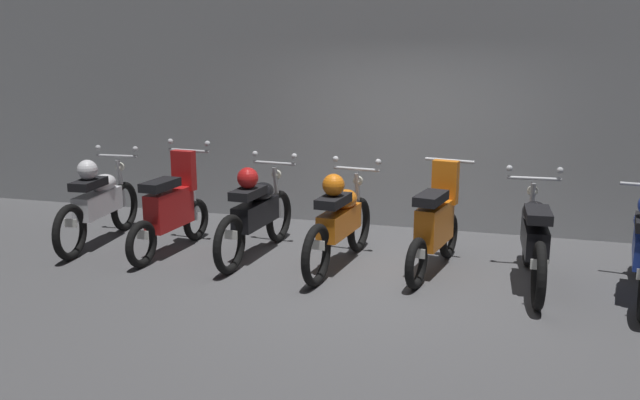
{
  "coord_description": "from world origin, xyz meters",
  "views": [
    {
      "loc": [
        1.24,
        -6.65,
        2.42
      ],
      "look_at": [
        -0.73,
        0.3,
        0.75
      ],
      "focal_mm": 37.95,
      "sensor_mm": 36.0,
      "label": 1
    }
  ],
  "objects_px": {
    "motorbike_slot_1": "(171,209)",
    "motorbike_slot_4": "(436,224)",
    "motorbike_slot_5": "(534,238)",
    "motorbike_slot_3": "(340,221)",
    "motorbike_slot_0": "(98,202)",
    "motorbike_slot_2": "(256,212)"
  },
  "relations": [
    {
      "from": "motorbike_slot_1",
      "to": "motorbike_slot_3",
      "type": "relative_size",
      "value": 0.86
    },
    {
      "from": "motorbike_slot_4",
      "to": "motorbike_slot_5",
      "type": "distance_m",
      "value": 1.03
    },
    {
      "from": "motorbike_slot_1",
      "to": "motorbike_slot_5",
      "type": "distance_m",
      "value": 4.09
    },
    {
      "from": "motorbike_slot_0",
      "to": "motorbike_slot_3",
      "type": "xyz_separation_m",
      "value": [
        3.08,
        -0.06,
        0.0
      ]
    },
    {
      "from": "motorbike_slot_5",
      "to": "motorbike_slot_2",
      "type": "bearing_deg",
      "value": 177.51
    },
    {
      "from": "motorbike_slot_3",
      "to": "motorbike_slot_5",
      "type": "relative_size",
      "value": 1.0
    },
    {
      "from": "motorbike_slot_1",
      "to": "motorbike_slot_3",
      "type": "bearing_deg",
      "value": 0.12
    },
    {
      "from": "motorbike_slot_0",
      "to": "motorbike_slot_1",
      "type": "relative_size",
      "value": 1.16
    },
    {
      "from": "motorbike_slot_3",
      "to": "motorbike_slot_5",
      "type": "distance_m",
      "value": 2.05
    },
    {
      "from": "motorbike_slot_4",
      "to": "motorbike_slot_2",
      "type": "bearing_deg",
      "value": -179.22
    },
    {
      "from": "motorbike_slot_1",
      "to": "motorbike_slot_5",
      "type": "xyz_separation_m",
      "value": [
        4.09,
        -0.02,
        -0.04
      ]
    },
    {
      "from": "motorbike_slot_1",
      "to": "motorbike_slot_4",
      "type": "distance_m",
      "value": 3.08
    },
    {
      "from": "motorbike_slot_1",
      "to": "motorbike_slot_5",
      "type": "height_order",
      "value": "motorbike_slot_1"
    },
    {
      "from": "motorbike_slot_1",
      "to": "motorbike_slot_3",
      "type": "xyz_separation_m",
      "value": [
        2.05,
        0.0,
        0.0
      ]
    },
    {
      "from": "motorbike_slot_4",
      "to": "motorbike_slot_5",
      "type": "height_order",
      "value": "motorbike_slot_4"
    },
    {
      "from": "motorbike_slot_0",
      "to": "motorbike_slot_1",
      "type": "distance_m",
      "value": 1.03
    },
    {
      "from": "motorbike_slot_3",
      "to": "motorbike_slot_0",
      "type": "bearing_deg",
      "value": 178.8
    },
    {
      "from": "motorbike_slot_3",
      "to": "motorbike_slot_4",
      "type": "xyz_separation_m",
      "value": [
        1.03,
        0.14,
        -0.0
      ]
    },
    {
      "from": "motorbike_slot_1",
      "to": "motorbike_slot_2",
      "type": "relative_size",
      "value": 0.86
    },
    {
      "from": "motorbike_slot_1",
      "to": "motorbike_slot_0",
      "type": "bearing_deg",
      "value": 176.2
    },
    {
      "from": "motorbike_slot_0",
      "to": "motorbike_slot_1",
      "type": "height_order",
      "value": "motorbike_slot_1"
    },
    {
      "from": "motorbike_slot_0",
      "to": "motorbike_slot_3",
      "type": "height_order",
      "value": "same"
    }
  ]
}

